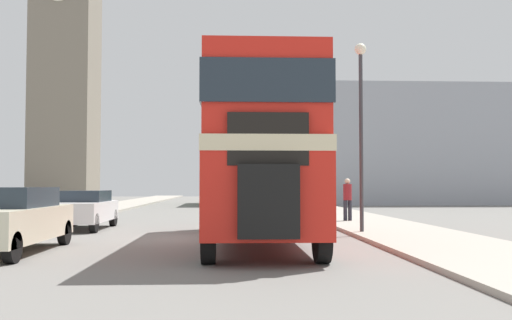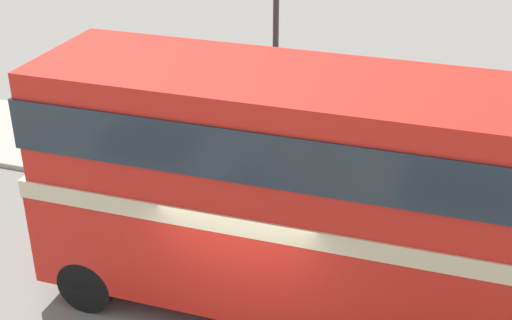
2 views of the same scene
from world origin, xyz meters
TOP-DOWN VIEW (x-y plane):
  - sidewalk_right at (6.75, 0.00)m, footprint 3.50×120.00m
  - double_decker_bus at (2.02, -1.23)m, footprint 2.56×10.16m
  - pedestrian_walking at (6.04, 6.08)m, footprint 0.34×0.34m
  - street_lamp at (5.38, 0.78)m, footprint 0.36×0.36m

SIDE VIEW (x-z plane):
  - sidewalk_right at x=6.75m, z-range 0.00..0.12m
  - pedestrian_walking at x=6.04m, z-range 0.23..1.92m
  - double_decker_bus at x=2.02m, z-range 0.40..4.77m
  - street_lamp at x=5.38m, z-range 1.03..6.89m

